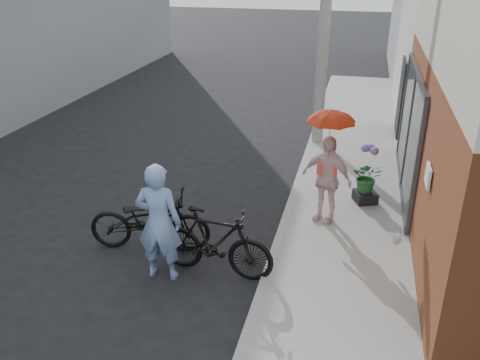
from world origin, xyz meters
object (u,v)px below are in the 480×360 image
at_px(bike_right, 215,242).
at_px(planter, 365,197).
at_px(kimono_woman, 326,179).
at_px(officer, 159,222).
at_px(utility_pole, 326,8).
at_px(bike_left, 150,221).

distance_m(bike_right, planter, 3.75).
bearing_deg(kimono_woman, officer, -112.92).
height_order(bike_right, kimono_woman, kimono_woman).
relative_size(utility_pole, bike_left, 3.37).
relative_size(bike_left, kimono_woman, 1.25).
bearing_deg(utility_pole, officer, -105.26).
height_order(bike_right, planter, bike_right).
bearing_deg(planter, utility_pole, 111.14).
relative_size(bike_right, kimono_woman, 1.15).
relative_size(utility_pole, kimono_woman, 4.21).
relative_size(utility_pole, bike_right, 3.65).
xyz_separation_m(utility_pole, kimono_woman, (0.55, -4.30, -2.55)).
bearing_deg(utility_pole, planter, -68.86).
bearing_deg(utility_pole, kimono_woman, -82.67).
bearing_deg(kimono_woman, bike_right, -104.37).
distance_m(officer, kimono_woman, 3.27).
xyz_separation_m(bike_right, planter, (2.28, 2.95, -0.35)).
distance_m(officer, planter, 4.52).
bearing_deg(planter, bike_left, -145.27).
xyz_separation_m(utility_pole, planter, (1.30, -3.36, -3.27)).
bearing_deg(bike_left, bike_right, -119.29).
bearing_deg(bike_left, officer, -155.46).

